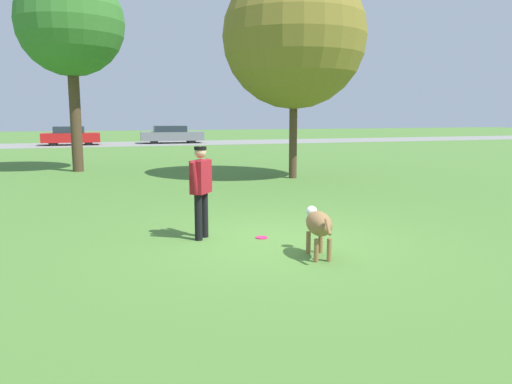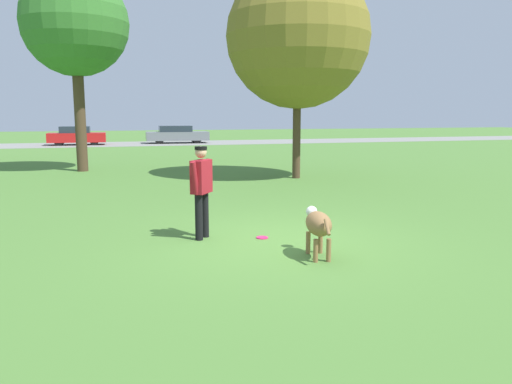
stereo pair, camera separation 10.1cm
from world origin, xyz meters
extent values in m
plane|color=#4C7A33|center=(0.00, 0.00, 0.00)|extent=(120.00, 120.00, 0.00)
cube|color=gray|center=(0.00, 29.24, 0.01)|extent=(120.00, 6.00, 0.01)
cylinder|color=black|center=(-1.02, 0.61, 0.40)|extent=(0.18, 0.18, 0.79)
cylinder|color=black|center=(-1.16, 0.42, 0.40)|extent=(0.18, 0.18, 0.79)
cube|color=maroon|center=(-1.09, 0.51, 1.07)|extent=(0.43, 0.47, 0.56)
cylinder|color=maroon|center=(-0.95, 0.71, 1.07)|extent=(0.19, 0.22, 0.57)
cylinder|color=maroon|center=(-1.23, 0.32, 1.07)|extent=(0.19, 0.22, 0.57)
sphere|color=tan|center=(-1.09, 0.51, 1.49)|extent=(0.28, 0.28, 0.20)
cylinder|color=black|center=(-1.09, 0.51, 1.56)|extent=(0.29, 0.29, 0.05)
ellipsoid|color=olive|center=(0.35, -1.13, 0.52)|extent=(0.46, 0.79, 0.35)
ellipsoid|color=white|center=(0.38, -0.93, 0.46)|extent=(0.27, 0.23, 0.19)
sphere|color=white|center=(0.42, -0.70, 0.61)|extent=(0.20, 0.20, 0.18)
cylinder|color=olive|center=(0.29, -0.89, 0.17)|extent=(0.08, 0.08, 0.34)
cylinder|color=olive|center=(0.48, -0.92, 0.17)|extent=(0.08, 0.08, 0.34)
cylinder|color=olive|center=(0.22, -1.34, 0.17)|extent=(0.08, 0.08, 0.34)
cylinder|color=olive|center=(0.41, -1.37, 0.17)|extent=(0.08, 0.08, 0.34)
cylinder|color=olive|center=(0.28, -1.59, 0.57)|extent=(0.09, 0.24, 0.21)
cylinder|color=#E52366|center=(-0.09, 0.23, 0.01)|extent=(0.21, 0.21, 0.02)
torus|color=#E52366|center=(-0.09, 0.23, 0.01)|extent=(0.21, 0.21, 0.02)
cylinder|color=#4C3826|center=(3.45, 7.74, 1.43)|extent=(0.26, 0.26, 2.86)
sphere|color=olive|center=(3.45, 7.74, 4.59)|extent=(4.63, 4.63, 4.63)
cylinder|color=#4C3826|center=(-3.49, 11.98, 1.97)|extent=(0.40, 0.40, 3.95)
sphere|color=#38752D|center=(-3.49, 11.98, 5.38)|extent=(3.82, 3.82, 3.82)
cube|color=red|center=(-4.51, 29.04, 0.52)|extent=(3.84, 1.77, 0.64)
cube|color=#232D38|center=(-4.62, 29.04, 1.07)|extent=(2.00, 1.50, 0.45)
cylinder|color=black|center=(-3.35, 29.75, 0.29)|extent=(0.59, 0.21, 0.59)
cylinder|color=black|center=(-3.38, 28.29, 0.29)|extent=(0.59, 0.21, 0.59)
cylinder|color=black|center=(-5.64, 29.79, 0.29)|extent=(0.59, 0.21, 0.59)
cylinder|color=black|center=(-5.66, 28.33, 0.29)|extent=(0.59, 0.21, 0.59)
cube|color=slate|center=(2.46, 29.30, 0.53)|extent=(4.59, 2.00, 0.62)
cube|color=#232D38|center=(2.32, 29.31, 1.06)|extent=(2.41, 1.66, 0.45)
cylinder|color=black|center=(3.85, 30.03, 0.31)|extent=(0.62, 0.23, 0.61)
cylinder|color=black|center=(3.78, 28.46, 0.31)|extent=(0.62, 0.23, 0.61)
cylinder|color=black|center=(1.14, 30.15, 0.31)|extent=(0.62, 0.23, 0.61)
cylinder|color=black|center=(1.07, 28.58, 0.31)|extent=(0.62, 0.23, 0.61)
camera|label=1|loc=(-2.70, -7.73, 2.12)|focal=35.00mm
camera|label=2|loc=(-2.61, -7.76, 2.12)|focal=35.00mm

